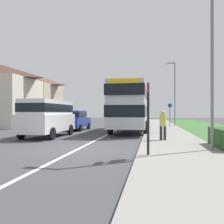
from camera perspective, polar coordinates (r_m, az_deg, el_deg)
name	(u,v)px	position (r m, az deg, el deg)	size (l,w,h in m)	color
ground_plane	(79,149)	(10.57, -7.95, -8.68)	(120.00, 120.00, 0.00)	#424247
lane_marking_centre	(110,133)	(18.31, -0.39, -5.01)	(0.14, 60.00, 0.01)	silver
pavement_near_side	(169,136)	(16.07, 13.32, -5.50)	(3.20, 68.00, 0.12)	gray
double_decker_bus	(131,105)	(19.71, 4.57, 1.56)	(2.80, 10.10, 3.70)	#BCBCC1
parked_van_white	(48,115)	(15.94, -14.98, -0.78)	(2.11, 5.02, 2.34)	silver
parked_car_blue	(75,120)	(21.49, -8.76, -1.78)	(1.89, 4.33, 1.72)	navy
pedestrian_at_stop	(163,124)	(12.93, 12.00, -2.75)	(0.34, 0.34, 1.67)	#23232D
bus_stop_sign	(148,113)	(8.37, 8.59, -0.35)	(0.09, 0.52, 2.60)	black
cycle_route_sign	(170,114)	(25.97, 13.59, -0.41)	(0.44, 0.08, 2.52)	slate
street_lamp_near	(209,39)	(10.50, 22.14, 15.73)	(1.14, 0.20, 7.77)	slate
street_lamp_mid	(174,90)	(26.79, 14.46, 5.15)	(1.14, 0.20, 6.95)	slate
house_terrace_far_side	(13,97)	(31.23, -22.37, 3.30)	(7.72, 12.80, 6.83)	beige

